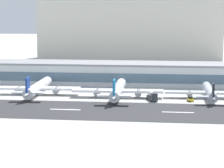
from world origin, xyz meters
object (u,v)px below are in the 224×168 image
Objects in this scene: airliner_black_tail_gate_2 at (210,92)px; service_fuel_truck_0 at (152,96)px; terminal_building at (131,73)px; distant_hotel_block at (130,30)px; airliner_blue_tail_gate_1 at (118,90)px; service_baggage_tug_1 at (190,99)px; airliner_navy_tail_gate_0 at (37,88)px.

airliner_black_tail_gate_2 reaches higher than service_fuel_truck_0.
distant_hotel_block is at bearing 95.66° from terminal_building.
airliner_blue_tail_gate_1 is 32.23m from service_baggage_tug_1.
terminal_building is at bearing -45.70° from airliner_navy_tail_gate_0.
airliner_black_tail_gate_2 is at bearing -72.02° from service_baggage_tug_1.
airliner_blue_tail_gate_1 is at bearing -129.70° from service_fuel_truck_0.
distant_hotel_block reaches higher than airliner_blue_tail_gate_1.
airliner_navy_tail_gate_0 is at bearing -97.22° from distant_hotel_block.
airliner_navy_tail_gate_0 is at bearing -119.20° from service_fuel_truck_0.
airliner_blue_tail_gate_1 is 40.29m from airliner_black_tail_gate_2.
airliner_blue_tail_gate_1 is 5.69× the size of service_fuel_truck_0.
terminal_building is 4.69× the size of airliner_black_tail_gate_2.
airliner_blue_tail_gate_1 is 16.57m from service_fuel_truck_0.
terminal_building is 45.97m from airliner_blue_tail_gate_1.
airliner_blue_tail_gate_1 is (-1.43, -45.89, -2.27)m from terminal_building.
service_baggage_tug_1 is (30.23, -51.48, -4.58)m from terminal_building.
terminal_building reaches higher than service_baggage_tug_1.
service_fuel_truck_0 is at bearing -81.81° from distant_hotel_block.
airliner_blue_tail_gate_1 is at bearing -91.78° from terminal_building.
distant_hotel_block reaches higher than terminal_building.
terminal_building is at bearing -84.34° from distant_hotel_block.
airliner_blue_tail_gate_1 reaches higher than service_fuel_truck_0.
airliner_blue_tail_gate_1 is 1.17× the size of airliner_black_tail_gate_2.
terminal_building is 150.03m from distant_hotel_block.
service_fuel_truck_0 is (28.76, -199.87, -21.39)m from distant_hotel_block.
service_baggage_tug_1 is (-8.53, -8.44, -1.82)m from airliner_black_tail_gate_2.
distant_hotel_block is 203.05m from service_fuel_truck_0.
service_fuel_truck_0 is 16.20m from service_baggage_tug_1.
terminal_building is at bearing 40.59° from airliner_black_tail_gate_2.
service_fuel_truck_0 is at bearing -74.76° from terminal_building.
airliner_black_tail_gate_2 is 12.06× the size of service_baggage_tug_1.
distant_hotel_block reaches higher than service_baggage_tug_1.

